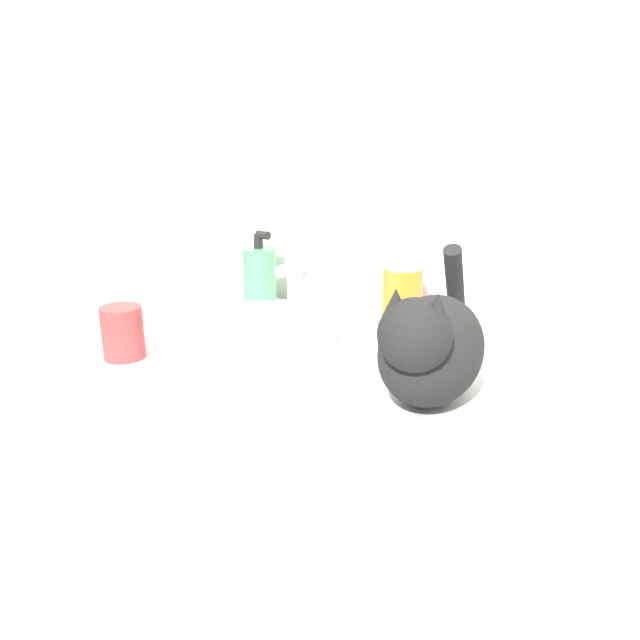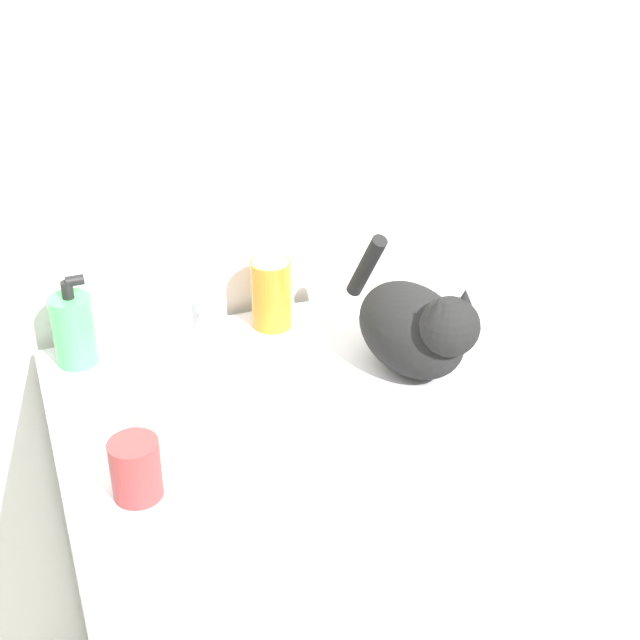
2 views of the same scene
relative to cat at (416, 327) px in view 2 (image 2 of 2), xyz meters
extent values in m
cube|color=silver|center=(-0.21, 0.35, 0.26)|extent=(6.00, 0.05, 2.50)
cube|color=silver|center=(-0.21, 0.02, -0.54)|extent=(0.78, 0.56, 0.90)
cylinder|color=white|center=(-0.33, 0.00, -0.06)|extent=(0.29, 0.29, 0.06)
cylinder|color=silver|center=(-0.33, 0.16, -0.02)|extent=(0.02, 0.02, 0.13)
cylinder|color=silver|center=(-0.33, 0.11, 0.05)|extent=(0.02, 0.09, 0.02)
cylinder|color=white|center=(-0.38, 0.16, -0.07)|extent=(0.03, 0.03, 0.03)
cylinder|color=white|center=(-0.28, 0.16, -0.07)|extent=(0.03, 0.03, 0.03)
ellipsoid|color=black|center=(0.00, 0.01, -0.01)|extent=(0.19, 0.25, 0.15)
sphere|color=black|center=(0.02, -0.08, 0.04)|extent=(0.12, 0.12, 0.10)
cone|color=black|center=(-0.01, -0.09, 0.08)|extent=(0.04, 0.04, 0.04)
cone|color=black|center=(0.04, -0.07, 0.08)|extent=(0.04, 0.04, 0.04)
cylinder|color=black|center=(-0.03, 0.14, 0.05)|extent=(0.05, 0.10, 0.14)
cylinder|color=#4CB266|center=(-0.53, 0.24, -0.02)|extent=(0.07, 0.07, 0.13)
cylinder|color=black|center=(-0.53, 0.24, 0.05)|extent=(0.02, 0.02, 0.03)
cylinder|color=black|center=(-0.52, 0.24, 0.07)|extent=(0.03, 0.02, 0.02)
cylinder|color=orange|center=(-0.18, 0.24, -0.02)|extent=(0.07, 0.07, 0.13)
cone|color=white|center=(-0.18, 0.24, 0.06)|extent=(0.07, 0.07, 0.04)
cylinder|color=#9E3838|center=(-0.50, -0.15, -0.04)|extent=(0.07, 0.07, 0.09)
camera|label=1|loc=(0.36, -0.75, 0.30)|focal=35.00mm
camera|label=2|loc=(-0.61, -1.14, 0.75)|focal=50.00mm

